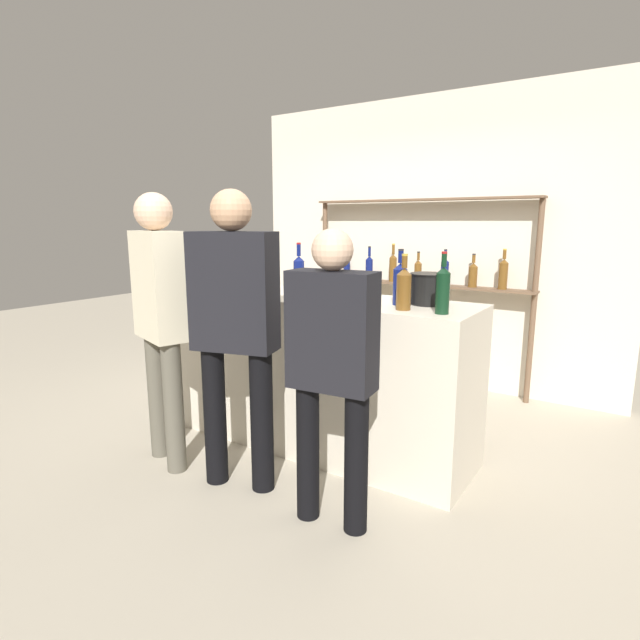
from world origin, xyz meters
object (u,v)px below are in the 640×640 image
(counter_bottle_3, at_px, (404,288))
(customer_center, at_px, (235,320))
(ice_bucket, at_px, (429,289))
(counter_bottle_1, at_px, (443,289))
(counter_bottle_0, at_px, (299,272))
(customer_left, at_px, (159,309))
(customer_right, at_px, (332,359))
(counter_bottle_2, at_px, (400,283))
(wine_glass, at_px, (225,274))

(counter_bottle_3, relative_size, customer_center, 0.18)
(ice_bucket, bearing_deg, counter_bottle_1, -55.26)
(counter_bottle_0, distance_m, customer_left, 1.08)
(customer_right, bearing_deg, counter_bottle_3, -15.90)
(customer_center, bearing_deg, counter_bottle_2, -59.47)
(counter_bottle_0, distance_m, customer_center, 0.99)
(counter_bottle_3, height_order, customer_right, customer_right)
(counter_bottle_1, distance_m, customer_left, 1.77)
(customer_center, bearing_deg, counter_bottle_0, -3.20)
(wine_glass, bearing_deg, counter_bottle_0, 29.95)
(wine_glass, xyz_separation_m, customer_center, (0.71, -0.66, -0.17))
(ice_bucket, bearing_deg, customer_center, -134.66)
(counter_bottle_0, xyz_separation_m, ice_bucket, (1.07, -0.09, -0.04))
(counter_bottle_0, distance_m, wine_glass, 0.57)
(customer_left, xyz_separation_m, customer_center, (0.61, 0.05, -0.01))
(ice_bucket, distance_m, customer_center, 1.22)
(customer_right, distance_m, customer_left, 1.31)
(counter_bottle_1, relative_size, counter_bottle_3, 1.06)
(counter_bottle_0, xyz_separation_m, counter_bottle_2, (0.92, -0.20, 0.00))
(customer_center, bearing_deg, customer_left, 78.28)
(counter_bottle_0, xyz_separation_m, counter_bottle_1, (1.26, -0.36, 0.00))
(counter_bottle_3, distance_m, customer_right, 0.70)
(customer_left, height_order, customer_center, customer_center)
(counter_bottle_0, height_order, counter_bottle_1, counter_bottle_0)
(counter_bottle_1, bearing_deg, ice_bucket, 124.74)
(customer_right, xyz_separation_m, customer_left, (-1.30, -0.02, 0.14))
(ice_bucket, xyz_separation_m, customer_right, (-0.16, -0.89, -0.28))
(counter_bottle_2, bearing_deg, counter_bottle_3, -58.73)
(counter_bottle_1, height_order, customer_left, customer_left)
(counter_bottle_0, distance_m, counter_bottle_3, 1.08)
(ice_bucket, height_order, customer_left, customer_left)
(counter_bottle_1, xyz_separation_m, customer_center, (-1.04, -0.59, -0.19))
(wine_glass, bearing_deg, customer_left, -81.57)
(counter_bottle_1, distance_m, counter_bottle_3, 0.24)
(customer_right, bearing_deg, ice_bucket, -15.96)
(counter_bottle_3, relative_size, customer_left, 0.18)
(customer_left, bearing_deg, counter_bottle_2, -40.45)
(counter_bottle_0, relative_size, ice_bucket, 1.50)
(ice_bucket, bearing_deg, customer_right, -100.09)
(counter_bottle_1, relative_size, customer_left, 0.20)
(counter_bottle_3, bearing_deg, counter_bottle_2, 121.27)
(customer_left, bearing_deg, customer_center, -67.21)
(counter_bottle_2, bearing_deg, wine_glass, -176.59)
(counter_bottle_2, xyz_separation_m, customer_right, (-0.01, -0.78, -0.32))
(counter_bottle_1, bearing_deg, counter_bottle_3, -179.60)
(wine_glass, distance_m, customer_center, 0.99)
(wine_glass, relative_size, customer_left, 0.09)
(counter_bottle_1, relative_size, customer_right, 0.22)
(counter_bottle_3, bearing_deg, wine_glass, 177.20)
(ice_bucket, bearing_deg, wine_glass, -172.80)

